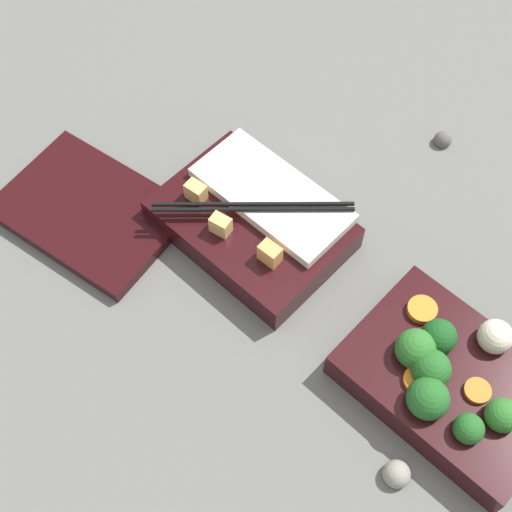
% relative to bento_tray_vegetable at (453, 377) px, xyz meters
% --- Properties ---
extents(ground_plane, '(3.00, 3.00, 0.00)m').
position_rel_bento_tray_vegetable_xyz_m(ground_plane, '(0.14, 0.00, -0.03)').
color(ground_plane, slate).
extents(bento_tray_vegetable, '(0.21, 0.15, 0.07)m').
position_rel_bento_tray_vegetable_xyz_m(bento_tray_vegetable, '(0.00, 0.00, 0.00)').
color(bento_tray_vegetable, black).
rests_on(bento_tray_vegetable, ground_plane).
extents(bento_tray_rice, '(0.21, 0.16, 0.06)m').
position_rel_bento_tray_vegetable_xyz_m(bento_tray_rice, '(0.28, -0.00, -0.00)').
color(bento_tray_rice, black).
rests_on(bento_tray_rice, ground_plane).
extents(bento_lid, '(0.22, 0.17, 0.02)m').
position_rel_bento_tray_vegetable_xyz_m(bento_lid, '(0.43, 0.11, -0.02)').
color(bento_lid, black).
rests_on(bento_lid, ground_plane).
extents(pebble_1, '(0.03, 0.03, 0.03)m').
position_rel_bento_tray_vegetable_xyz_m(pebble_1, '(-0.02, 0.11, -0.02)').
color(pebble_1, gray).
rests_on(pebble_1, ground_plane).
extents(pebble_2, '(0.02, 0.02, 0.02)m').
position_rel_bento_tray_vegetable_xyz_m(pebble_2, '(0.19, -0.26, -0.02)').
color(pebble_2, '#595651').
rests_on(pebble_2, ground_plane).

